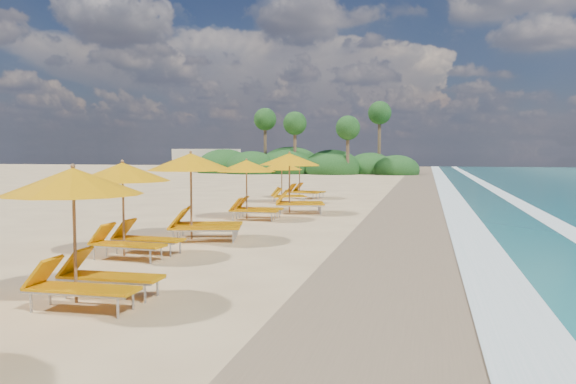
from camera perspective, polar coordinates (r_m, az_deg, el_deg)
ground at (r=17.83m, az=-0.00°, el=-3.85°), size 160.00×160.00×0.00m
wet_sand at (r=17.33m, az=12.99°, el=-4.17°), size 4.00×160.00×0.01m
surf_foam at (r=17.50m, az=21.89°, el=-4.20°), size 4.00×160.00×0.01m
station_1 at (r=9.69m, az=-19.83°, el=-3.20°), size 2.47×2.29×2.26m
station_2 at (r=13.76m, az=-15.64°, el=-1.02°), size 2.54×2.38×2.27m
station_3 at (r=15.99m, az=-9.05°, el=0.21°), size 3.08×2.98×2.49m
station_4 at (r=20.69m, az=-3.73°, el=0.70°), size 2.45×2.27×2.22m
station_5 at (r=22.78m, az=0.63°, el=1.37°), size 3.05×2.95×2.47m
station_6 at (r=27.21m, az=-0.30°, el=1.31°), size 2.67×2.64×2.05m
station_7 at (r=29.95m, az=1.46°, el=1.72°), size 2.68×2.58×2.20m
treeline at (r=64.26m, az=1.06°, el=2.76°), size 25.80×8.80×9.74m
beach_building at (r=70.23m, az=-8.15°, el=3.16°), size 7.00×5.00×2.80m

